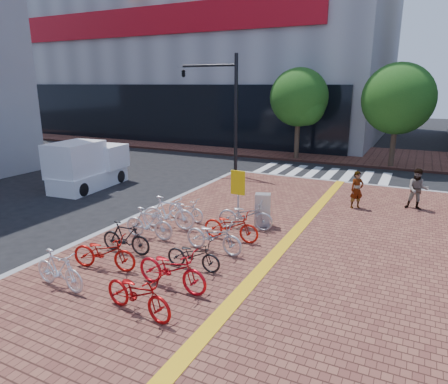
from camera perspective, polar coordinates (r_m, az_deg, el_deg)
The scene contains 23 objects.
ground at distance 11.49m, azimuth -5.27°, elevation -10.94°, with size 120.00×120.00×0.00m, color black.
kerb_north at distance 21.48m, azimuth 18.92°, elevation 0.97°, with size 14.00×0.25×0.15m, color gray.
far_sidewalk at distance 30.66m, azimuth 15.70°, elevation 5.29°, with size 70.00×8.00×0.15m, color brown.
crosswalk at distance 23.83m, azimuth 13.63°, elevation 2.54°, with size 7.50×4.00×0.01m.
street_trees at distance 26.23m, azimuth 25.88°, elevation 11.64°, with size 16.20×4.60×6.35m.
bike_0 at distance 10.75m, azimuth -22.50°, elevation -10.23°, with size 0.47×1.65×0.99m, color white.
bike_1 at distance 11.40m, azimuth -16.75°, elevation -8.24°, with size 0.65×1.86×0.98m, color #AF110C.
bike_2 at distance 12.26m, azimuth -13.86°, elevation -6.34°, with size 0.46×1.64×0.98m, color black.
bike_3 at distance 13.21m, azimuth -10.69°, elevation -4.43°, with size 0.49×1.74×1.04m, color silver.
bike_4 at distance 13.97m, azimuth -7.94°, elevation -2.96°, with size 0.55×1.93×1.16m, color white.
bike_5 at distance 14.80m, azimuth -5.51°, elevation -2.47°, with size 0.56×1.62×0.85m, color silver.
bike_6 at distance 9.13m, azimuth -12.19°, elevation -13.97°, with size 0.67×1.91×1.00m, color #AB0C0D.
bike_7 at distance 10.01m, azimuth -7.45°, elevation -10.82°, with size 0.70×2.01×1.06m, color red.
bike_8 at distance 10.98m, azimuth -4.39°, elevation -8.94°, with size 0.56×1.59×0.84m, color black.
bike_9 at distance 12.00m, azimuth -1.47°, elevation -6.31°, with size 0.67×1.91×1.01m, color silver.
bike_10 at distance 12.86m, azimuth 1.01°, elevation -4.84°, with size 0.66×1.88×0.99m, color red.
bike_11 at distance 13.86m, azimuth 3.09°, elevation -3.30°, with size 0.67×1.93×1.01m, color #AAAAAF.
pedestrian_a at distance 16.98m, azimuth 18.45°, elevation 0.30°, with size 0.56×0.36×1.52m, color gray.
pedestrian_b at distance 17.73m, azimuth 25.91°, elevation 0.37°, with size 0.81×0.63×1.66m, color #4E5663.
utility_box at distance 14.19m, azimuth 5.54°, elevation -2.56°, with size 0.54×0.39×1.18m, color #B9BABE.
yellow_sign at distance 14.04m, azimuth 2.01°, elevation 0.65°, with size 0.54×0.13×1.98m.
traffic_light_pole at distance 22.23m, azimuth -1.85°, elevation 14.00°, with size 3.45×1.33×6.43m.
box_truck at distance 20.93m, azimuth -18.96°, elevation 3.52°, with size 2.13×4.23×2.36m.
Camera 1 is at (5.47, -8.75, 5.05)m, focal length 32.00 mm.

